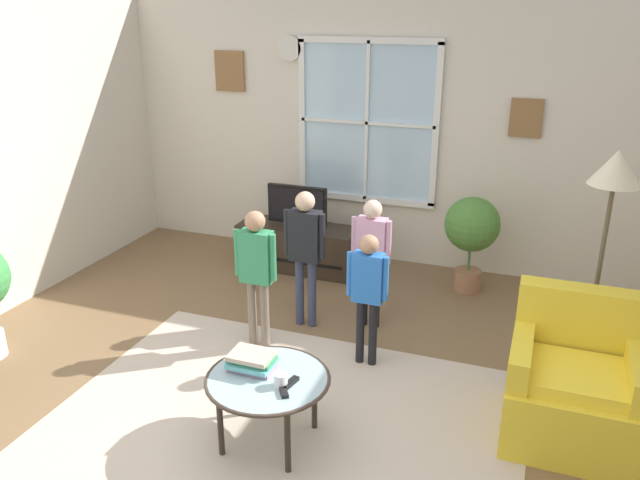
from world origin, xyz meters
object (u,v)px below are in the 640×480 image
object	(u,v)px
armchair	(573,387)
person_blue_shirt	(368,285)
floor_lamp	(612,193)
book_stack	(252,361)
remote_near_books	(290,383)
tv_stand	(298,247)
person_green_shirt	(257,265)
person_pink_shirt	(371,249)
potted_plant_by_window	(472,229)
cup	(281,380)
person_black_shirt	(305,244)
coffee_table	(268,382)
remote_near_cup	(283,390)
television	(297,205)

from	to	relation	value
armchair	person_blue_shirt	bearing A→B (deg)	166.22
armchair	floor_lamp	distance (m)	1.22
book_stack	remote_near_books	size ratio (longest dim) A/B	1.96
tv_stand	armchair	world-z (taller)	armchair
book_stack	person_green_shirt	distance (m)	1.04
person_pink_shirt	tv_stand	bearing A→B (deg)	137.82
tv_stand	potted_plant_by_window	bearing A→B (deg)	2.00
armchair	person_green_shirt	distance (m)	2.27
person_pink_shirt	floor_lamp	bearing A→B (deg)	-10.65
person_green_shirt	person_pink_shirt	world-z (taller)	person_green_shirt
cup	armchair	bearing A→B (deg)	25.70
book_stack	person_black_shirt	size ratio (longest dim) A/B	0.24
coffee_table	remote_near_cup	distance (m)	0.18
armchair	remote_near_cup	world-z (taller)	armchair
coffee_table	television	bearing A→B (deg)	108.41
coffee_table	book_stack	bearing A→B (deg)	158.27
potted_plant_by_window	floor_lamp	distance (m)	1.78
armchair	book_stack	xyz separation A→B (m)	(-1.82, -0.66, 0.17)
coffee_table	person_pink_shirt	bearing A→B (deg)	84.39
tv_stand	potted_plant_by_window	size ratio (longest dim) A/B	1.31
remote_near_cup	person_pink_shirt	size ratio (longest dim) A/B	0.13
coffee_table	book_stack	xyz separation A→B (m)	(-0.13, 0.05, 0.08)
person_pink_shirt	potted_plant_by_window	world-z (taller)	person_pink_shirt
remote_near_cup	floor_lamp	distance (m)	2.35
armchair	remote_near_books	bearing A→B (deg)	-154.65
book_stack	person_black_shirt	distance (m)	1.43
remote_near_books	person_green_shirt	world-z (taller)	person_green_shirt
remote_near_books	cup	bearing A→B (deg)	-143.12
potted_plant_by_window	floor_lamp	bearing A→B (deg)	-52.69
coffee_table	floor_lamp	bearing A→B (deg)	36.47
person_blue_shirt	person_green_shirt	world-z (taller)	person_green_shirt
television	tv_stand	bearing A→B (deg)	90.00
potted_plant_by_window	floor_lamp	size ratio (longest dim) A/B	0.54
remote_near_cup	person_pink_shirt	world-z (taller)	person_pink_shirt
coffee_table	cup	size ratio (longest dim) A/B	8.94
tv_stand	remote_near_books	distance (m)	2.74
potted_plant_by_window	armchair	bearing A→B (deg)	-64.91
cup	potted_plant_by_window	xyz separation A→B (m)	(0.71, 2.63, 0.11)
tv_stand	floor_lamp	world-z (taller)	floor_lamp
cup	book_stack	bearing A→B (deg)	155.99
coffee_table	person_black_shirt	xyz separation A→B (m)	(-0.33, 1.45, 0.30)
television	remote_near_cup	world-z (taller)	television
armchair	coffee_table	bearing A→B (deg)	-157.28
television	person_black_shirt	xyz separation A→B (m)	(0.50, -1.07, 0.06)
remote_near_books	person_blue_shirt	xyz separation A→B (m)	(0.15, 1.07, 0.18)
cup	floor_lamp	distance (m)	2.34
person_black_shirt	television	bearing A→B (deg)	115.32
person_green_shirt	floor_lamp	size ratio (longest dim) A/B	0.67
cup	person_blue_shirt	xyz separation A→B (m)	(0.19, 1.10, 0.15)
television	coffee_table	xyz separation A→B (m)	(0.84, -2.52, -0.24)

